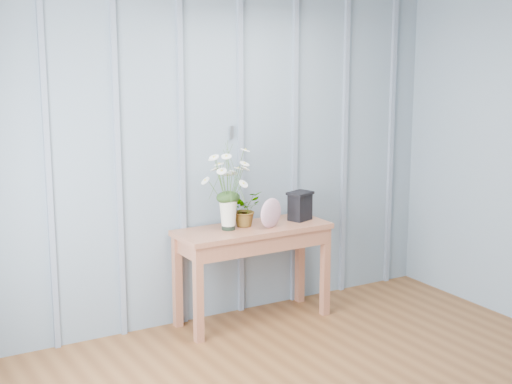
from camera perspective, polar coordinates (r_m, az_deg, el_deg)
room_shell at (r=4.75m, az=4.02°, el=8.87°), size 4.00×4.50×2.50m
sideboard at (r=5.99m, az=-0.24°, el=-3.61°), size 1.20×0.45×0.75m
daisy_vase at (r=5.80m, az=-2.05°, el=1.07°), size 0.45×0.34×0.64m
spider_plant at (r=5.96m, az=-0.83°, el=-1.23°), size 0.29×0.27×0.27m
felt_disc_vessel at (r=5.91m, az=1.09°, el=-1.54°), size 0.24×0.13×0.23m
carved_box at (r=6.16m, az=3.22°, el=-1.00°), size 0.22×0.20×0.23m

